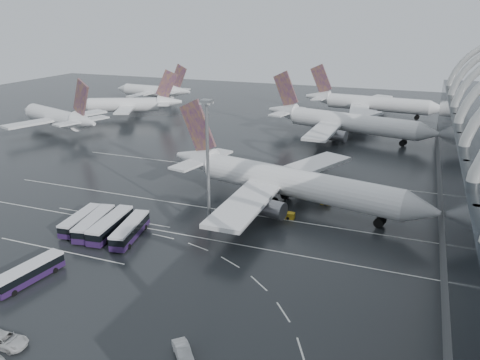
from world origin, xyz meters
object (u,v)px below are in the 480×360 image
(gse_cart_belly_a, at_px, (326,202))
(gse_cart_belly_d, at_px, (400,212))
(floodlight_mast, at_px, (208,150))
(gse_cart_belly_e, at_px, (320,190))
(bus_row_near_c, at_px, (111,225))
(gse_cart_belly_b, at_px, (365,193))
(bus_row_near_b, at_px, (94,223))
(bus_row_near_a, at_px, (81,220))
(gse_cart_belly_c, at_px, (289,215))
(airliner_main, at_px, (285,182))
(jet_remote_mid, at_px, (131,105))
(jet_remote_far, at_px, (154,91))
(van_curve_c, at_px, (183,352))
(jet_remote_west, at_px, (58,118))
(van_curve_a, at_px, (5,340))
(airliner_gate_b, at_px, (344,122))
(bus_row_far_c, at_px, (29,273))
(airliner_gate_c, at_px, (369,104))
(bus_row_near_d, at_px, (130,230))

(gse_cart_belly_a, xyz_separation_m, gse_cart_belly_d, (16.16, -0.07, 0.00))
(floodlight_mast, xyz_separation_m, gse_cart_belly_e, (16.60, 28.52, -15.85))
(floodlight_mast, relative_size, gse_cart_belly_e, 13.68)
(bus_row_near_c, height_order, gse_cart_belly_b, bus_row_near_c)
(bus_row_near_b, bearing_deg, gse_cart_belly_e, -55.12)
(bus_row_near_a, distance_m, gse_cart_belly_c, 42.75)
(airliner_main, xyz_separation_m, jet_remote_mid, (-87.64, 71.00, -0.41))
(jet_remote_far, xyz_separation_m, van_curve_c, (100.58, -160.95, -4.03))
(gse_cart_belly_d, bearing_deg, bus_row_near_a, -153.21)
(jet_remote_far, height_order, floodlight_mast, floodlight_mast)
(jet_remote_mid, xyz_separation_m, gse_cart_belly_a, (96.53, -67.50, -4.43))
(jet_remote_west, bearing_deg, van_curve_a, 147.24)
(jet_remote_west, distance_m, gse_cart_belly_d, 125.66)
(jet_remote_west, xyz_separation_m, gse_cart_belly_a, (104.82, -33.55, -4.80))
(bus_row_near_c, bearing_deg, airliner_gate_b, -24.54)
(bus_row_near_a, xyz_separation_m, van_curve_c, (37.10, -26.57, -0.79))
(bus_row_far_c, bearing_deg, bus_row_near_c, 3.07)
(airliner_gate_c, distance_m, jet_remote_west, 124.79)
(bus_row_near_d, bearing_deg, bus_row_far_c, 150.56)
(airliner_gate_b, distance_m, jet_remote_far, 108.28)
(bus_row_near_d, xyz_separation_m, bus_row_far_c, (-6.36, -19.16, -0.14))
(airliner_gate_c, height_order, bus_row_near_c, airliner_gate_c)
(jet_remote_mid, height_order, van_curve_a, jet_remote_mid)
(jet_remote_mid, relative_size, bus_row_near_d, 3.21)
(airliner_gate_b, relative_size, gse_cart_belly_b, 27.97)
(gse_cart_belly_d, bearing_deg, bus_row_far_c, -137.43)
(bus_row_near_a, relative_size, gse_cart_belly_d, 5.33)
(gse_cart_belly_e, bearing_deg, airliner_gate_b, 93.95)
(airliner_gate_b, relative_size, jet_remote_west, 1.31)
(jet_remote_mid, xyz_separation_m, bus_row_near_b, (56.46, -98.24, -3.28))
(jet_remote_far, height_order, bus_row_near_a, jet_remote_far)
(van_curve_a, height_order, gse_cart_belly_a, van_curve_a)
(airliner_main, distance_m, bus_row_near_b, 41.57)
(jet_remote_far, relative_size, bus_row_near_c, 3.12)
(gse_cart_belly_b, bearing_deg, gse_cart_belly_c, -124.77)
(bus_row_near_c, bearing_deg, gse_cart_belly_b, -55.46)
(airliner_gate_b, distance_m, bus_row_near_c, 98.64)
(airliner_gate_c, relative_size, bus_row_near_b, 4.37)
(gse_cart_belly_c, bearing_deg, airliner_gate_c, 88.44)
(gse_cart_belly_c, distance_m, gse_cart_belly_e, 18.42)
(airliner_gate_c, relative_size, gse_cart_belly_d, 25.45)
(airliner_gate_b, xyz_separation_m, gse_cart_belly_b, (14.49, -54.85, -4.82))
(floodlight_mast, height_order, gse_cart_belly_a, floodlight_mast)
(bus_row_near_c, xyz_separation_m, bus_row_far_c, (-1.65, -19.50, -0.21))
(airliner_main, distance_m, van_curve_a, 63.23)
(airliner_main, xyz_separation_m, van_curve_c, (2.26, -53.38, -4.62))
(bus_row_near_d, distance_m, van_curve_c, 36.24)
(jet_remote_far, relative_size, bus_row_far_c, 3.50)
(bus_row_near_a, distance_m, gse_cart_belly_e, 55.67)
(bus_row_near_a, distance_m, van_curve_a, 35.88)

